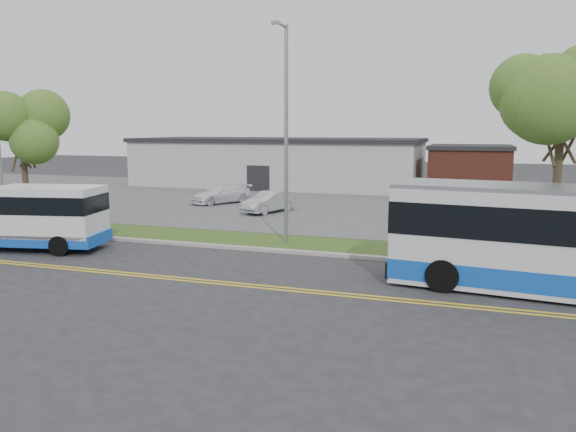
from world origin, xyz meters
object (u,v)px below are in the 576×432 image
(tree_west, at_px, (22,130))
(pedestrian, at_px, (47,210))
(shuttle_bus, at_px, (34,216))
(parked_car_b, at_px, (221,194))
(parked_car_a, at_px, (268,202))
(tree_east, at_px, (563,102))
(streetlight_near, at_px, (286,128))

(tree_west, bearing_deg, pedestrian, -27.67)
(tree_west, relative_size, pedestrian, 3.47)
(shuttle_bus, height_order, parked_car_b, shuttle_bus)
(shuttle_bus, bearing_deg, pedestrian, 113.63)
(pedestrian, distance_m, parked_car_b, 12.83)
(parked_car_a, xyz_separation_m, parked_car_b, (-4.62, 2.95, -0.01))
(tree_west, relative_size, shuttle_bus, 0.93)
(tree_east, bearing_deg, streetlight_near, -178.58)
(tree_west, bearing_deg, streetlight_near, -1.80)
(pedestrian, bearing_deg, parked_car_b, -105.26)
(parked_car_a, relative_size, parked_car_b, 0.90)
(tree_east, distance_m, tree_west, 26.02)
(tree_west, distance_m, shuttle_bus, 7.86)
(shuttle_bus, relative_size, pedestrian, 3.75)
(tree_west, xyz_separation_m, parked_car_a, (10.99, 7.98, -4.39))
(shuttle_bus, bearing_deg, tree_east, 1.02)
(streetlight_near, bearing_deg, parked_car_b, 127.16)
(streetlight_near, xyz_separation_m, parked_car_b, (-8.64, 11.40, -4.51))
(tree_east, bearing_deg, parked_car_a, 151.43)
(tree_east, distance_m, shuttle_bus, 22.04)
(tree_east, xyz_separation_m, tree_west, (-26.00, 0.20, -1.08))
(tree_east, relative_size, parked_car_b, 1.93)
(pedestrian, bearing_deg, tree_west, -25.31)
(tree_west, height_order, streetlight_near, streetlight_near)
(parked_car_b, bearing_deg, tree_west, -88.14)
(streetlight_near, xyz_separation_m, shuttle_bus, (-10.02, -4.39, -3.76))
(shuttle_bus, bearing_deg, tree_west, 124.23)
(streetlight_near, relative_size, parked_car_a, 2.45)
(tree_east, relative_size, pedestrian, 4.19)
(tree_west, bearing_deg, shuttle_bus, -44.29)
(tree_west, distance_m, streetlight_near, 15.01)
(tree_east, bearing_deg, shuttle_bus, -167.49)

